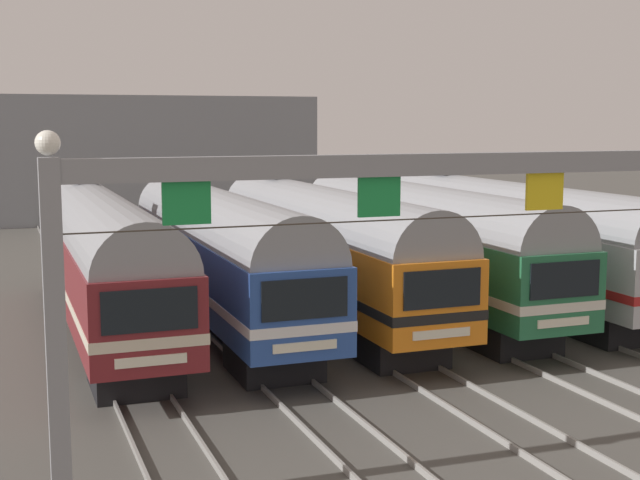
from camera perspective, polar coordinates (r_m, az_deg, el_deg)
name	(u,v)px	position (r m, az deg, el deg)	size (l,w,h in m)	color
ground_plane	(323,317)	(32.29, 0.22, -5.01)	(160.00, 160.00, 0.00)	#4C4944
track_bed	(214,251)	(48.31, -6.86, -0.70)	(16.98, 70.00, 0.15)	gray
commuter_train_maroon	(104,256)	(30.01, -13.76, -1.00)	(2.88, 18.06, 5.05)	maroon
commuter_train_blue	(219,250)	(30.68, -6.56, -0.64)	(2.88, 18.06, 5.05)	#284C9E
commuter_train_orange	(323,244)	(31.81, 0.22, -0.29)	(2.88, 18.06, 5.05)	orange
commuter_train_green	(420,239)	(33.35, 6.47, 0.03)	(2.88, 18.06, 4.77)	#236B42
commuter_train_stainless	(509,235)	(35.25, 12.09, 0.33)	(2.88, 18.06, 5.05)	#B2B5BA
catenary_gantry	(544,210)	(19.53, 14.25, 1.87)	(20.72, 0.44, 6.97)	gray
maintenance_building	(124,157)	(67.10, -12.54, 5.25)	(26.82, 10.00, 8.82)	gray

